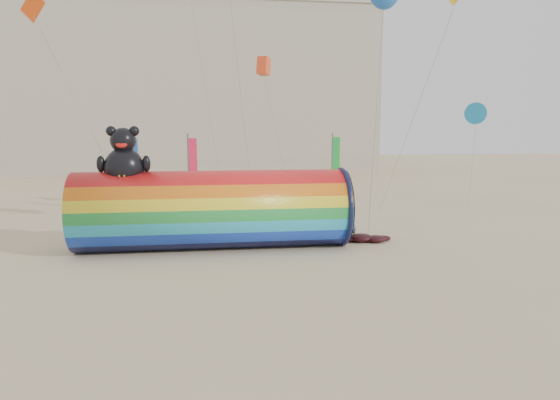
{
  "coord_description": "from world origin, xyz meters",
  "views": [
    {
      "loc": [
        -2.58,
        -20.21,
        5.58
      ],
      "look_at": [
        0.5,
        1.5,
        2.4
      ],
      "focal_mm": 32.0,
      "sensor_mm": 36.0,
      "label": 1
    }
  ],
  "objects": [
    {
      "name": "festival_banners",
      "position": [
        -1.44,
        14.63,
        2.64
      ],
      "size": [
        15.1,
        3.82,
        5.2
      ],
      "color": "#59595E",
      "rests_on": "ground"
    },
    {
      "name": "windsock_assembly",
      "position": [
        -2.44,
        2.87,
        1.91
      ],
      "size": [
        12.48,
        3.8,
        5.75
      ],
      "color": "red",
      "rests_on": "ground"
    },
    {
      "name": "hotel_building",
      "position": [
        -12.0,
        45.95,
        10.31
      ],
      "size": [
        60.4,
        15.4,
        20.6
      ],
      "color": "#B7AD99",
      "rests_on": "ground"
    },
    {
      "name": "kite_handler",
      "position": [
        4.49,
        3.77,
        0.83
      ],
      "size": [
        0.72,
        0.71,
        1.67
      ],
      "primitive_type": "imported",
      "rotation": [
        0.0,
        0.0,
        3.89
      ],
      "color": "slate",
      "rests_on": "ground"
    },
    {
      "name": "ground",
      "position": [
        0.0,
        0.0,
        0.0
      ],
      "size": [
        160.0,
        160.0,
        0.0
      ],
      "primitive_type": "plane",
      "color": "#CCB58C",
      "rests_on": "ground"
    },
    {
      "name": "fabric_bundle",
      "position": [
        4.96,
        3.1,
        0.17
      ],
      "size": [
        2.62,
        1.35,
        0.41
      ],
      "color": "#400B10",
      "rests_on": "ground"
    }
  ]
}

